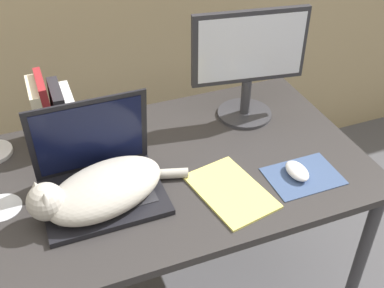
# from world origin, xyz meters

# --- Properties ---
(desk) EXTENTS (1.27, 0.77, 0.72)m
(desk) POSITION_xyz_m (0.00, 0.38, 0.65)
(desk) COLOR #2D2B2B
(desk) RESTS_ON ground_plane
(laptop) EXTENTS (0.36, 0.28, 0.29)m
(laptop) POSITION_xyz_m (-0.24, 0.34, 0.78)
(laptop) COLOR black
(laptop) RESTS_ON desk
(cat) EXTENTS (0.49, 0.31, 0.14)m
(cat) POSITION_xyz_m (-0.26, 0.29, 0.78)
(cat) COLOR #B2ADA3
(cat) RESTS_ON desk
(external_monitor) EXTENTS (0.41, 0.20, 0.41)m
(external_monitor) POSITION_xyz_m (0.35, 0.57, 0.95)
(external_monitor) COLOR #333338
(external_monitor) RESTS_ON desk
(mousepad) EXTENTS (0.23, 0.17, 0.00)m
(mousepad) POSITION_xyz_m (0.37, 0.18, 0.72)
(mousepad) COLOR #384C75
(mousepad) RESTS_ON desk
(computer_mouse) EXTENTS (0.06, 0.10, 0.03)m
(computer_mouse) POSITION_xyz_m (0.35, 0.19, 0.74)
(computer_mouse) COLOR silver
(computer_mouse) RESTS_ON mousepad
(book_row) EXTENTS (0.13, 0.17, 0.25)m
(book_row) POSITION_xyz_m (-0.33, 0.65, 0.83)
(book_row) COLOR beige
(book_row) RESTS_ON desk
(notepad) EXTENTS (0.23, 0.31, 0.01)m
(notepad) POSITION_xyz_m (0.12, 0.20, 0.73)
(notepad) COLOR #E5DB6B
(notepad) RESTS_ON desk
(webcam) EXTENTS (0.05, 0.05, 0.07)m
(webcam) POSITION_xyz_m (-0.15, 0.71, 0.77)
(webcam) COLOR #232328
(webcam) RESTS_ON desk
(cd_disc) EXTENTS (0.12, 0.12, 0.00)m
(cd_disc) POSITION_xyz_m (-0.53, 0.38, 0.72)
(cd_disc) COLOR silver
(cd_disc) RESTS_ON desk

